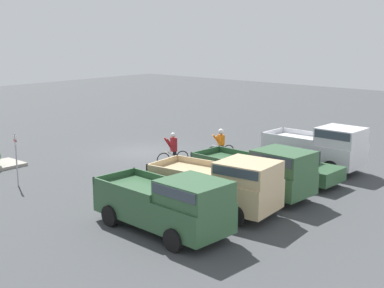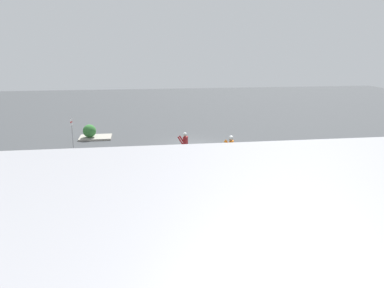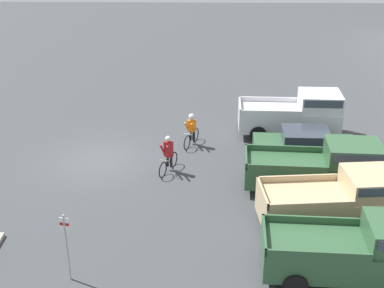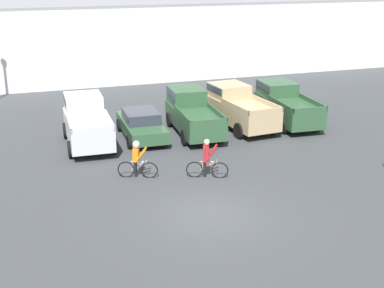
% 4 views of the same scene
% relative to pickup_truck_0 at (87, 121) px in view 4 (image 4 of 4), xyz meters
% --- Properties ---
extents(ground_plane, '(80.00, 80.00, 0.00)m').
position_rel_pickup_truck_0_xyz_m(ground_plane, '(3.03, -9.50, -1.17)').
color(ground_plane, '#383A3D').
extents(warehouse_building, '(51.87, 15.34, 5.78)m').
position_rel_pickup_truck_0_xyz_m(warehouse_building, '(3.03, 20.17, 1.72)').
color(warehouse_building, silver).
rests_on(warehouse_building, ground_plane).
extents(pickup_truck_0, '(2.35, 5.06, 2.27)m').
position_rel_pickup_truck_0_xyz_m(pickup_truck_0, '(0.00, 0.00, 0.00)').
color(pickup_truck_0, silver).
rests_on(pickup_truck_0, ground_plane).
extents(sedan_0, '(2.15, 4.74, 1.45)m').
position_rel_pickup_truck_0_xyz_m(sedan_0, '(2.79, -0.04, -0.44)').
color(sedan_0, '#2D5133').
rests_on(sedan_0, ground_plane).
extents(pickup_truck_1, '(2.40, 5.50, 2.14)m').
position_rel_pickup_truck_0_xyz_m(pickup_truck_1, '(5.62, 0.19, -0.06)').
color(pickup_truck_1, '#2D5133').
rests_on(pickup_truck_1, ground_plane).
extents(pickup_truck_2, '(2.60, 5.21, 2.18)m').
position_rel_pickup_truck_0_xyz_m(pickup_truck_2, '(8.35, 0.23, -0.03)').
color(pickup_truck_2, tan).
rests_on(pickup_truck_2, ground_plane).
extents(pickup_truck_3, '(2.43, 5.35, 2.10)m').
position_rel_pickup_truck_0_xyz_m(pickup_truck_3, '(11.21, 0.18, -0.08)').
color(pickup_truck_3, '#2D5133').
rests_on(pickup_truck_3, ground_plane).
extents(cyclist_0, '(1.67, 0.75, 1.73)m').
position_rel_pickup_truck_0_xyz_m(cyclist_0, '(4.10, -6.22, -0.32)').
color(cyclist_0, black).
rests_on(cyclist_0, ground_plane).
extents(cyclist_1, '(1.61, 0.72, 1.66)m').
position_rel_pickup_truck_0_xyz_m(cyclist_1, '(1.32, -5.27, -0.31)').
color(cyclist_1, black).
rests_on(cyclist_1, ground_plane).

